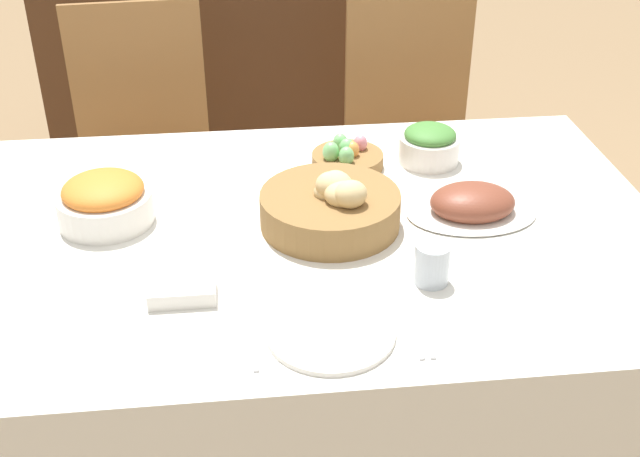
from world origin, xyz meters
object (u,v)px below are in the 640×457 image
object	(u,v)px
egg_basket	(347,157)
dinner_plate	(331,332)
butter_dish	(182,291)
knife	(409,327)
green_salad_bowl	(429,145)
bread_basket	(332,206)
spoon	(425,326)
chair_far_right	(414,145)
carrot_bowl	(104,201)
fork	(251,338)
ham_platter	(472,204)
chair_far_left	(146,158)
drinking_cup	(432,264)
sideboard	(216,72)

from	to	relation	value
egg_basket	dinner_plate	world-z (taller)	egg_basket
egg_basket	butter_dish	distance (m)	0.64
knife	butter_dish	bearing A→B (deg)	157.59
green_salad_bowl	bread_basket	bearing A→B (deg)	-134.69
egg_basket	knife	world-z (taller)	egg_basket
egg_basket	spoon	size ratio (longest dim) A/B	1.00
chair_far_right	dinner_plate	world-z (taller)	chair_far_right
bread_basket	spoon	distance (m)	0.40
carrot_bowl	fork	distance (m)	0.54
chair_far_right	ham_platter	xyz separation A→B (m)	(-0.07, -0.85, 0.25)
spoon	chair_far_right	bearing A→B (deg)	81.73
chair_far_left	fork	size ratio (longest dim) A/B	5.56
chair_far_right	spoon	world-z (taller)	chair_far_right
egg_basket	butter_dish	size ratio (longest dim) A/B	1.40
chair_far_left	butter_dish	bearing A→B (deg)	-85.45
egg_basket	chair_far_right	bearing A→B (deg)	62.08
butter_dish	chair_far_left	bearing A→B (deg)	99.13
dinner_plate	drinking_cup	bearing A→B (deg)	33.37
chair_far_right	sideboard	world-z (taller)	sideboard
dinner_plate	knife	size ratio (longest dim) A/B	1.31
dinner_plate	butter_dish	world-z (taller)	butter_dish
ham_platter	drinking_cup	xyz separation A→B (m)	(-0.15, -0.24, 0.02)
bread_basket	egg_basket	world-z (taller)	bread_basket
chair_far_left	sideboard	world-z (taller)	sideboard
sideboard	knife	world-z (taller)	sideboard
chair_far_left	green_salad_bowl	size ratio (longest dim) A/B	6.54
chair_far_right	dinner_plate	xyz separation A→B (m)	(-0.43, -1.23, 0.23)
chair_far_left	spoon	bearing A→B (deg)	-68.20
butter_dish	chair_far_right	bearing A→B (deg)	57.63
spoon	drinking_cup	xyz separation A→B (m)	(0.04, 0.14, 0.04)
sideboard	green_salad_bowl	xyz separation A→B (m)	(0.55, -1.38, 0.29)
chair_far_left	butter_dish	xyz separation A→B (m)	(0.18, -1.10, 0.24)
green_salad_bowl	spoon	distance (m)	0.68
drinking_cup	carrot_bowl	bearing A→B (deg)	155.10
spoon	butter_dish	xyz separation A→B (m)	(-0.44, 0.14, 0.01)
bread_basket	egg_basket	xyz separation A→B (m)	(0.07, 0.27, -0.02)
carrot_bowl	dinner_plate	size ratio (longest dim) A/B	0.89
egg_basket	dinner_plate	distance (m)	0.66
sideboard	spoon	bearing A→B (deg)	-79.06
ham_platter	butter_dish	world-z (taller)	ham_platter
green_salad_bowl	spoon	xyz separation A→B (m)	(-0.16, -0.66, -0.04)
bread_basket	fork	distance (m)	0.42
knife	egg_basket	bearing A→B (deg)	88.39
knife	butter_dish	xyz separation A→B (m)	(-0.41, 0.14, 0.01)
egg_basket	green_salad_bowl	bearing A→B (deg)	2.26
green_salad_bowl	dinner_plate	size ratio (longest dim) A/B	0.65
butter_dish	drinking_cup	bearing A→B (deg)	0.26
chair_far_right	fork	size ratio (longest dim) A/B	5.56
sideboard	drinking_cup	xyz separation A→B (m)	(0.44, -1.89, 0.29)
spoon	egg_basket	bearing A→B (deg)	98.15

